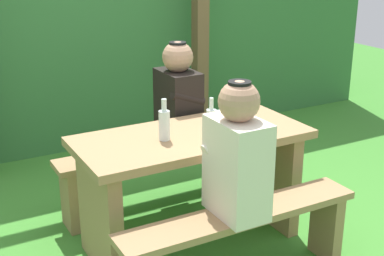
{
  "coord_description": "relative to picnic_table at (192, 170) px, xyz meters",
  "views": [
    {
      "loc": [
        -1.46,
        -2.65,
        1.83
      ],
      "look_at": [
        0.0,
        0.0,
        0.77
      ],
      "focal_mm": 50.62,
      "sensor_mm": 36.0,
      "label": 1
    }
  ],
  "objects": [
    {
      "name": "person_white_shirt",
      "position": [
        -0.03,
        -0.53,
        0.29
      ],
      "size": [
        0.25,
        0.35,
        0.72
      ],
      "color": "silver",
      "rests_on": "bench_near"
    },
    {
      "name": "drinking_glass",
      "position": [
        0.22,
        0.07,
        0.28
      ],
      "size": [
        0.08,
        0.08,
        0.08
      ],
      "primitive_type": "cylinder",
      "color": "silver",
      "rests_on": "picnic_table"
    },
    {
      "name": "bench_near",
      "position": [
        0.0,
        -0.54,
        -0.17
      ],
      "size": [
        1.4,
        0.24,
        0.46
      ],
      "color": "#9E7A51",
      "rests_on": "ground_plane"
    },
    {
      "name": "ground_plane",
      "position": [
        0.0,
        0.0,
        -0.5
      ],
      "size": [
        12.0,
        12.0,
        0.0
      ],
      "primitive_type": "plane",
      "color": "#408730"
    },
    {
      "name": "picnic_table",
      "position": [
        0.0,
        0.0,
        0.0
      ],
      "size": [
        1.4,
        0.64,
        0.73
      ],
      "color": "#9E7A51",
      "rests_on": "ground_plane"
    },
    {
      "name": "bench_far",
      "position": [
        0.0,
        0.54,
        -0.17
      ],
      "size": [
        1.4,
        0.24,
        0.46
      ],
      "color": "#9E7A51",
      "rests_on": "ground_plane"
    },
    {
      "name": "pergola_post_right",
      "position": [
        1.0,
        1.65,
        0.6
      ],
      "size": [
        0.12,
        0.12,
        2.19
      ],
      "primitive_type": "cube",
      "color": "brown",
      "rests_on": "ground_plane"
    },
    {
      "name": "person_black_coat",
      "position": [
        0.19,
        0.53,
        0.29
      ],
      "size": [
        0.25,
        0.35,
        0.72
      ],
      "color": "black",
      "rests_on": "bench_far"
    },
    {
      "name": "bottle_right",
      "position": [
        -0.19,
        -0.01,
        0.33
      ],
      "size": [
        0.07,
        0.07,
        0.24
      ],
      "color": "silver",
      "rests_on": "picnic_table"
    },
    {
      "name": "hedge_backdrop",
      "position": [
        0.0,
        2.36,
        0.64
      ],
      "size": [
        6.4,
        0.93,
        2.28
      ],
      "primitive_type": "cube",
      "color": "#356F37",
      "rests_on": "ground_plane"
    },
    {
      "name": "bottle_left",
      "position": [
        0.07,
        -0.11,
        0.33
      ],
      "size": [
        0.06,
        0.06,
        0.24
      ],
      "color": "silver",
      "rests_on": "picnic_table"
    }
  ]
}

